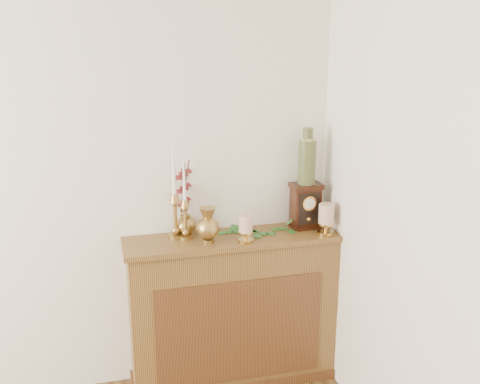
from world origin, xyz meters
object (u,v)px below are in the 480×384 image
object	(u,v)px
candlestick_left	(175,209)
candlestick_center	(185,213)
bud_vase	(208,226)
mantel_clock	(306,206)
ginger_jar	(184,200)
ceramic_vase	(307,159)

from	to	relation	value
candlestick_left	candlestick_center	bearing A→B (deg)	-28.81
candlestick_left	bud_vase	xyz separation A→B (m)	(0.16, -0.12, -0.07)
candlestick_left	mantel_clock	distance (m)	0.77
bud_vase	ginger_jar	xyz separation A→B (m)	(-0.10, 0.19, 0.10)
ginger_jar	candlestick_left	bearing A→B (deg)	-133.05
mantel_clock	candlestick_center	bearing A→B (deg)	178.44
bud_vase	mantel_clock	xyz separation A→B (m)	(0.61, 0.10, 0.03)
bud_vase	mantel_clock	size ratio (longest dim) A/B	0.76
candlestick_left	ginger_jar	bearing A→B (deg)	46.95
mantel_clock	candlestick_left	bearing A→B (deg)	176.24
candlestick_left	mantel_clock	size ratio (longest dim) A/B	1.98
ceramic_vase	candlestick_left	bearing A→B (deg)	178.96
ceramic_vase	ginger_jar	bearing A→B (deg)	173.39
bud_vase	ginger_jar	distance (m)	0.23
candlestick_center	mantel_clock	xyz separation A→B (m)	(0.71, 0.01, -0.02)
mantel_clock	ceramic_vase	distance (m)	0.28
candlestick_left	ceramic_vase	bearing A→B (deg)	-1.04
ginger_jar	ceramic_vase	world-z (taller)	ceramic_vase
candlestick_left	bud_vase	bearing A→B (deg)	-36.81
ginger_jar	bud_vase	bearing A→B (deg)	-62.53
candlestick_left	ceramic_vase	xyz separation A→B (m)	(0.77, -0.01, 0.24)
ceramic_vase	mantel_clock	bearing A→B (deg)	-87.47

